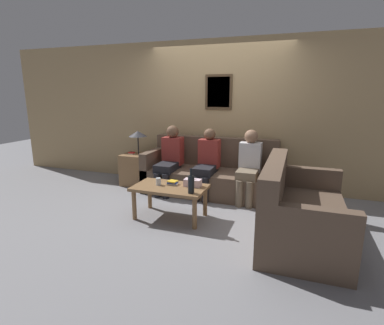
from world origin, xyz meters
name	(u,v)px	position (x,y,z in m)	size (l,w,h in m)	color
ground_plane	(201,202)	(0.00, 0.00, 0.00)	(16.00, 16.00, 0.00)	gray
wall_back	(219,115)	(0.00, 1.02, 1.30)	(9.00, 0.08, 2.60)	tan
couch_main	(211,174)	(0.00, 0.55, 0.31)	(2.21, 0.91, 0.92)	brown
couch_side	(298,214)	(1.45, -0.76, 0.31)	(0.91, 1.68, 0.92)	brown
coffee_table	(170,191)	(-0.22, -0.70, 0.38)	(0.99, 0.57, 0.45)	olive
side_table_with_lamp	(137,166)	(-1.43, 0.52, 0.34)	(0.48, 0.48, 1.01)	olive
wine_bottle	(191,184)	(0.15, -0.87, 0.57)	(0.08, 0.08, 0.33)	black
drinking_glass	(158,181)	(-0.39, -0.69, 0.50)	(0.07, 0.07, 0.10)	silver
book_stack	(173,183)	(-0.21, -0.61, 0.48)	(0.14, 0.13, 0.06)	beige
tissue_box	(193,182)	(0.07, -0.59, 0.50)	(0.23, 0.12, 0.14)	silver
person_left	(170,157)	(-0.67, 0.35, 0.61)	(0.34, 0.66, 1.14)	black
person_middle	(207,161)	(-0.01, 0.35, 0.59)	(0.34, 0.64, 1.11)	black
person_right	(249,163)	(0.68, 0.35, 0.61)	(0.34, 0.61, 1.12)	#756651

